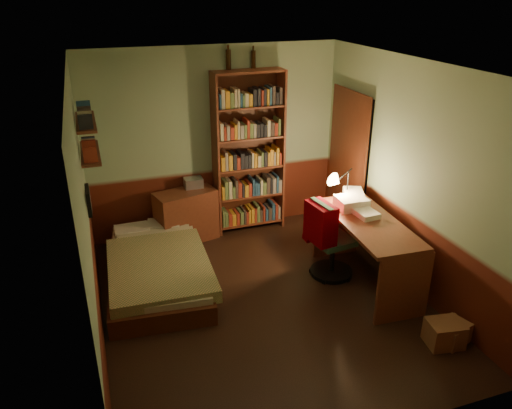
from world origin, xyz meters
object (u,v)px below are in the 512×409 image
object	(u,v)px
desk_lamp	(348,177)
desk	(366,253)
bookshelf	(249,154)
cardboard_box_a	(445,333)
mini_stereo	(193,183)
dresser	(186,216)
office_chair	(334,236)
bed	(157,259)
cardboard_box_b	(452,332)

from	to	relation	value
desk_lamp	desk	bearing A→B (deg)	-101.54
bookshelf	cardboard_box_a	bearing A→B (deg)	-74.27
mini_stereo	desk	size ratio (longest dim) A/B	0.16
desk	dresser	bearing A→B (deg)	137.46
desk_lamp	office_chair	xyz separation A→B (m)	(-0.33, -0.34, -0.59)
dresser	desk_lamp	bearing A→B (deg)	-46.11
desk	cardboard_box_a	distance (m)	1.28
bed	bookshelf	world-z (taller)	bookshelf
office_chair	cardboard_box_a	xyz separation A→B (m)	(0.46, -1.55, -0.41)
mini_stereo	desk_lamp	world-z (taller)	desk_lamp
bookshelf	cardboard_box_a	world-z (taller)	bookshelf
bed	desk_lamp	size ratio (longest dim) A/B	3.51
bookshelf	desk	xyz separation A→B (m)	(0.83, -1.89, -0.72)
bookshelf	desk	bearing A→B (deg)	-68.62
desk	cardboard_box_b	bearing A→B (deg)	-73.78
bed	dresser	distance (m)	1.09
dresser	desk	distance (m)	2.53
cardboard_box_a	cardboard_box_b	size ratio (longest dim) A/B	1.12
bed	dresser	xyz separation A→B (m)	(0.56, 0.94, 0.06)
desk	office_chair	size ratio (longest dim) A/B	1.45
bed	mini_stereo	bearing A→B (deg)	61.69
bookshelf	cardboard_box_a	distance (m)	3.44
bookshelf	bed	bearing A→B (deg)	-148.01
mini_stereo	office_chair	size ratio (longest dim) A/B	0.23
mini_stereo	desk_lamp	bearing A→B (deg)	-37.40
bed	office_chair	size ratio (longest dim) A/B	1.90
desk_lamp	cardboard_box_b	size ratio (longest dim) A/B	1.89
mini_stereo	cardboard_box_b	xyz separation A→B (m)	(1.91, -3.16, -0.68)
bookshelf	cardboard_box_b	xyz separation A→B (m)	(1.12, -3.12, -1.03)
dresser	desk_lamp	distance (m)	2.29
dresser	cardboard_box_b	size ratio (longest dim) A/B	2.66
bed	mini_stereo	world-z (taller)	mini_stereo
dresser	desk_lamp	xyz separation A→B (m)	(1.83, -1.15, 0.76)
desk	cardboard_box_a	world-z (taller)	desk
office_chair	cardboard_box_b	xyz separation A→B (m)	(0.56, -1.55, -0.43)
bed	desk	world-z (taller)	desk
desk	office_chair	bearing A→B (deg)	133.78
bookshelf	office_chair	world-z (taller)	bookshelf
bed	bookshelf	distance (m)	2.00
bed	office_chair	xyz separation A→B (m)	(2.05, -0.55, 0.23)
office_chair	desk	bearing A→B (deg)	-57.04
desk	cardboard_box_a	xyz separation A→B (m)	(0.19, -1.23, -0.29)
mini_stereo	desk	world-z (taller)	mini_stereo
cardboard_box_b	bed	bearing A→B (deg)	141.29
office_chair	cardboard_box_a	world-z (taller)	office_chair
dresser	office_chair	xyz separation A→B (m)	(1.50, -1.49, 0.17)
desk	mini_stereo	bearing A→B (deg)	133.04
dresser	bed	bearing A→B (deg)	-134.70
desk_lamp	cardboard_box_a	world-z (taller)	desk_lamp
office_chair	cardboard_box_a	bearing A→B (deg)	-81.27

